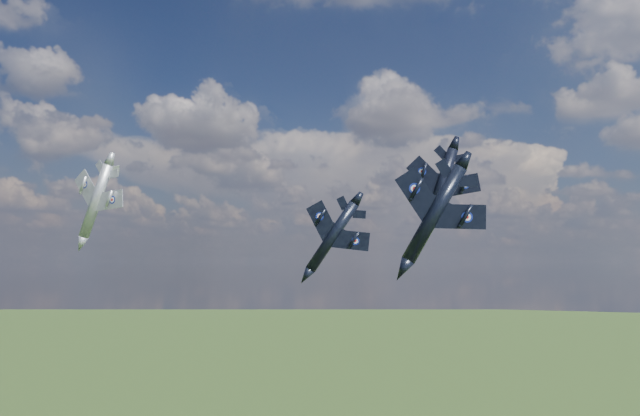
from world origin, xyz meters
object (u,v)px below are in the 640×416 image
(jet_high_navy, at_px, (441,187))
(jet_left_silver, at_px, (96,201))
(jet_right_navy, at_px, (434,214))
(jet_lead_navy, at_px, (332,236))

(jet_high_navy, relative_size, jet_left_silver, 1.16)
(jet_high_navy, bearing_deg, jet_right_navy, -91.89)
(jet_left_silver, bearing_deg, jet_high_navy, 39.00)
(jet_lead_navy, height_order, jet_right_navy, jet_right_navy)
(jet_lead_navy, distance_m, jet_right_navy, 21.70)
(jet_lead_navy, relative_size, jet_right_navy, 1.03)
(jet_right_navy, distance_m, jet_left_silver, 45.01)
(jet_high_navy, bearing_deg, jet_lead_navy, -128.67)
(jet_lead_navy, relative_size, jet_left_silver, 0.96)
(jet_right_navy, bearing_deg, jet_left_silver, 154.55)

